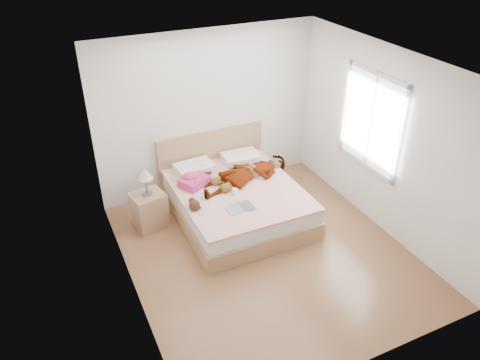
% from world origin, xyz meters
% --- Properties ---
extents(ground, '(4.00, 4.00, 0.00)m').
position_xyz_m(ground, '(0.00, 0.00, 0.00)').
color(ground, '#522E19').
rests_on(ground, ground).
extents(woman, '(1.72, 0.94, 0.22)m').
position_xyz_m(woman, '(0.22, 1.17, 0.62)').
color(woman, white).
rests_on(woman, bed).
extents(hair, '(0.55, 0.61, 0.08)m').
position_xyz_m(hair, '(-0.35, 1.62, 0.55)').
color(hair, black).
rests_on(hair, bed).
extents(phone, '(0.06, 0.09, 0.05)m').
position_xyz_m(phone, '(-0.28, 1.57, 0.67)').
color(phone, silver).
rests_on(phone, bed).
extents(room_shell, '(4.00, 4.00, 4.00)m').
position_xyz_m(room_shell, '(1.77, 0.30, 1.50)').
color(room_shell, white).
rests_on(room_shell, ground).
extents(bed, '(1.80, 2.08, 1.00)m').
position_xyz_m(bed, '(0.00, 1.04, 0.28)').
color(bed, olive).
rests_on(bed, ground).
extents(towel, '(0.50, 0.46, 0.21)m').
position_xyz_m(towel, '(-0.55, 1.30, 0.59)').
color(towel, '#D13877').
rests_on(towel, bed).
extents(magazine, '(0.40, 0.26, 0.02)m').
position_xyz_m(magazine, '(-0.17, 0.45, 0.52)').
color(magazine, white).
rests_on(magazine, bed).
extents(coffee_mug, '(0.12, 0.10, 0.09)m').
position_xyz_m(coffee_mug, '(-0.10, 0.81, 0.56)').
color(coffee_mug, white).
rests_on(coffee_mug, bed).
extents(plush_toy, '(0.16, 0.23, 0.13)m').
position_xyz_m(plush_toy, '(-0.76, 0.72, 0.58)').
color(plush_toy, '#331A0E').
rests_on(plush_toy, bed).
extents(nightstand, '(0.51, 0.47, 0.96)m').
position_xyz_m(nightstand, '(-1.26, 1.29, 0.32)').
color(nightstand, '#8E5E41').
rests_on(nightstand, ground).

